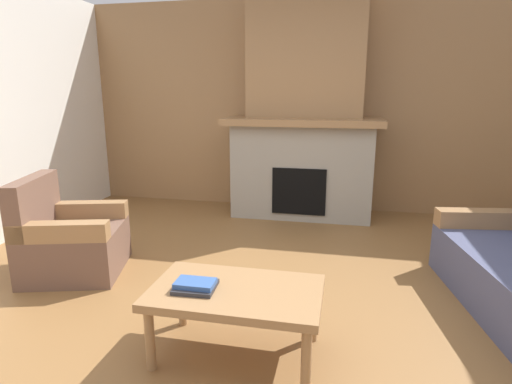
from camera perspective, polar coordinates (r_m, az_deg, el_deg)
ground at (r=3.05m, az=0.88°, el=-16.84°), size 9.00×9.00×0.00m
wall_back_wood_panel at (r=5.60m, az=7.03°, el=11.58°), size 6.00×0.12×2.70m
fireplace at (r=5.24m, az=6.59°, el=9.40°), size 1.90×0.82×2.70m
armchair at (r=3.96m, az=-24.24°, el=-6.03°), size 0.94×0.94×0.85m
coffee_table at (r=2.51m, az=-2.79°, el=-14.22°), size 1.00×0.60×0.43m
book_stack_near_edge at (r=2.49m, az=-8.34°, el=-12.58°), size 0.24×0.22×0.05m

